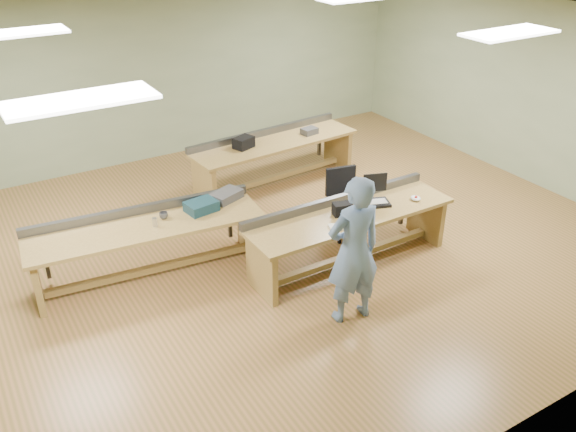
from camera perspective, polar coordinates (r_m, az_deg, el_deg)
The scene contains 22 objects.
floor at distance 8.57m, azimuth -2.04°, elevation -3.10°, with size 10.00×10.00×0.00m, color #946138.
ceiling at distance 7.47m, azimuth -2.45°, elevation 16.96°, with size 10.00×10.00×0.00m, color silver.
wall_back at distance 11.39m, azimuth -12.34°, elevation 12.57°, with size 10.00×0.04×3.00m, color gray.
wall_front at distance 5.20m, azimuth 20.07°, elevation -8.46°, with size 10.00×0.04×3.00m, color gray.
wall_right at distance 11.07m, azimuth 21.42°, elevation 10.84°, with size 0.04×8.00×3.00m, color gray.
fluor_panels at distance 7.47m, azimuth -2.44°, elevation 16.73°, with size 6.20×3.50×0.03m.
workbench_front at distance 8.05m, azimuth 5.73°, elevation -0.91°, with size 2.89×0.78×0.86m.
workbench_mid at distance 7.95m, azimuth -13.06°, elevation -1.95°, with size 3.02×1.10×0.86m.
workbench_back at distance 10.33m, azimuth -1.31°, elevation 6.06°, with size 2.99×1.00×0.86m.
person at distance 6.84m, azimuth 6.16°, elevation -3.25°, with size 0.66×0.43×1.81m, color #6688A6.
laptop_base at distance 8.21m, azimuth 8.31°, elevation 1.23°, with size 0.33×0.27×0.04m, color black.
laptop_screen at distance 8.22m, azimuth 8.14°, elevation 3.12°, with size 0.33×0.02×0.26m, color black.
keyboard at distance 7.62m, azimuth 5.65°, elevation -0.92°, with size 0.48×0.16×0.03m, color silver.
trackball_mouse at distance 8.40m, azimuth 11.86°, elevation 1.64°, with size 0.13×0.15×0.06m, color white.
camera_bag at distance 7.86m, azimuth 5.11°, elevation 0.66°, with size 0.24×0.15×0.16m, color black.
task_chair at distance 8.81m, azimuth 5.29°, elevation 0.40°, with size 0.63×0.63×0.99m.
parts_bin_teal at distance 8.01m, azimuth -8.12°, elevation 0.91°, with size 0.39×0.29×0.14m, color #12303B.
parts_bin_grey at distance 8.27m, azimuth -5.81°, elevation 1.91°, with size 0.42×0.27×0.12m, color #39393C.
mug at distance 7.92m, azimuth -11.56°, elevation 0.06°, with size 0.11×0.11×0.09m, color #39393C.
drinks_can at distance 7.75m, azimuth -12.36°, elevation -0.58°, with size 0.06×0.06×0.11m, color #BABABF.
storage_box_back at distance 9.96m, azimuth -4.18°, elevation 6.87°, with size 0.32×0.23×0.18m, color black.
tray_back at distance 10.54m, azimuth 2.01°, elevation 7.95°, with size 0.26×0.19×0.11m, color #39393C.
Camera 1 is at (-3.52, -6.42, 4.46)m, focal length 38.00 mm.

